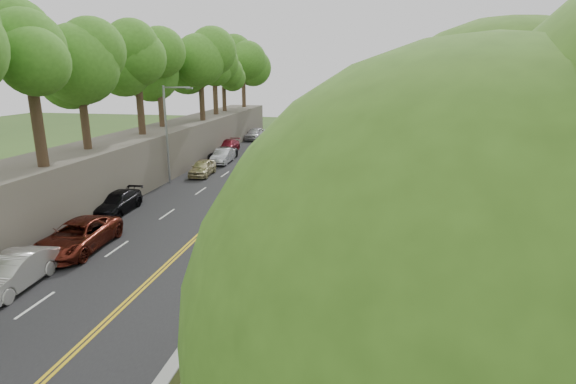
% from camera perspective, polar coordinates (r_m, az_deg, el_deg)
% --- Properties ---
extents(ground, '(140.00, 140.00, 0.00)m').
position_cam_1_polar(ground, '(22.77, -5.01, -8.55)').
color(ground, '#33511E').
rests_on(ground, ground).
extents(road, '(11.20, 66.00, 0.04)m').
position_cam_1_polar(road, '(37.89, -6.83, 1.14)').
color(road, black).
rests_on(road, ground).
extents(sidewalk, '(4.20, 66.00, 0.05)m').
position_cam_1_polar(sidewalk, '(36.35, 5.22, 0.59)').
color(sidewalk, gray).
rests_on(sidewalk, ground).
extents(jersey_barrier, '(0.42, 66.00, 0.60)m').
position_cam_1_polar(jersey_barrier, '(36.56, 1.64, 1.18)').
color(jersey_barrier, '#A1BF33').
rests_on(jersey_barrier, ground).
extents(rock_embankment, '(5.00, 66.00, 4.00)m').
position_cam_1_polar(rock_embankment, '(40.62, -17.93, 4.31)').
color(rock_embankment, '#595147').
rests_on(rock_embankment, ground).
extents(chainlink_fence, '(0.04, 66.00, 2.00)m').
position_cam_1_polar(chainlink_fence, '(35.99, 8.59, 1.93)').
color(chainlink_fence, slate).
rests_on(chainlink_fence, ground).
extents(trees_embankment, '(6.40, 66.00, 13.00)m').
position_cam_1_polar(trees_embankment, '(39.78, -18.29, 16.41)').
color(trees_embankment, '#448523').
rests_on(trees_embankment, rock_embankment).
extents(trees_fenceside, '(7.00, 66.00, 14.00)m').
position_cam_1_polar(trees_fenceside, '(35.13, 12.88, 11.31)').
color(trees_fenceside, '#4C8124').
rests_on(trees_fenceside, ground).
extents(streetlight, '(2.52, 0.22, 8.00)m').
position_cam_1_polar(streetlight, '(37.98, -14.89, 7.87)').
color(streetlight, gray).
rests_on(streetlight, ground).
extents(signpost, '(0.62, 0.09, 3.10)m').
position_cam_1_polar(signpost, '(19.07, -4.52, -6.97)').
color(signpost, gray).
rests_on(signpost, sidewalk).
extents(construction_barrel, '(0.56, 0.56, 0.91)m').
position_cam_1_polar(construction_barrel, '(37.17, 6.08, 1.66)').
color(construction_barrel, red).
rests_on(construction_barrel, sidewalk).
extents(concrete_block, '(1.45, 1.16, 0.89)m').
position_cam_1_polar(concrete_block, '(18.28, 4.90, -13.10)').
color(concrete_block, gray).
rests_on(concrete_block, sidewalk).
extents(car_1, '(1.92, 4.66, 1.50)m').
position_cam_1_polar(car_1, '(22.77, -31.59, -8.71)').
color(car_1, silver).
rests_on(car_1, road).
extents(car_2, '(2.88, 5.66, 1.53)m').
position_cam_1_polar(car_2, '(25.89, -25.12, -5.10)').
color(car_2, '#521910').
rests_on(car_2, road).
extents(car_3, '(2.09, 4.70, 1.34)m').
position_cam_1_polar(car_3, '(31.75, -20.88, -1.25)').
color(car_3, black).
rests_on(car_3, road).
extents(car_4, '(1.94, 4.25, 1.41)m').
position_cam_1_polar(car_4, '(40.86, -10.81, 3.05)').
color(car_4, tan).
rests_on(car_4, road).
extents(car_5, '(1.75, 4.46, 1.45)m').
position_cam_1_polar(car_5, '(46.08, -8.27, 4.54)').
color(car_5, '#ADADB3').
rests_on(car_5, road).
extents(car_6, '(2.38, 4.87, 1.33)m').
position_cam_1_polar(car_6, '(47.68, -8.27, 4.82)').
color(car_6, black).
rests_on(car_6, road).
extents(car_7, '(1.98, 4.71, 1.36)m').
position_cam_1_polar(car_7, '(52.62, -7.67, 5.83)').
color(car_7, maroon).
rests_on(car_7, road).
extents(car_8, '(2.25, 4.90, 1.63)m').
position_cam_1_polar(car_8, '(61.63, -4.20, 7.40)').
color(car_8, silver).
rests_on(car_8, road).
extents(painter_0, '(0.59, 0.84, 1.64)m').
position_cam_1_polar(painter_0, '(23.16, -2.60, -5.76)').
color(painter_0, yellow).
rests_on(painter_0, sidewalk).
extents(painter_1, '(0.53, 0.66, 1.56)m').
position_cam_1_polar(painter_1, '(28.37, -0.02, -1.86)').
color(painter_1, silver).
rests_on(painter_1, sidewalk).
extents(painter_2, '(1.00, 1.12, 1.92)m').
position_cam_1_polar(painter_2, '(28.89, 1.61, -1.17)').
color(painter_2, black).
rests_on(painter_2, sidewalk).
extents(painter_3, '(1.02, 1.34, 1.83)m').
position_cam_1_polar(painter_3, '(31.37, 2.36, 0.06)').
color(painter_3, maroon).
rests_on(painter_3, sidewalk).
extents(person_far, '(1.04, 0.70, 1.63)m').
position_cam_1_polar(person_far, '(39.17, 6.06, 2.89)').
color(person_far, black).
rests_on(person_far, sidewalk).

